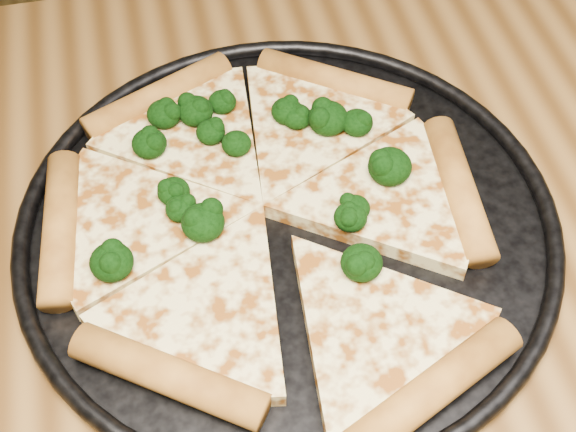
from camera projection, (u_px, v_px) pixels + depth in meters
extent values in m
cube|color=brown|center=(400.00, 380.00, 0.55)|extent=(1.20, 0.90, 0.04)
cylinder|color=black|center=(288.00, 227.00, 0.60)|extent=(0.39, 0.39, 0.01)
torus|color=black|center=(288.00, 221.00, 0.60)|extent=(0.40, 0.40, 0.01)
cylinder|color=#CD8633|center=(335.00, 82.00, 0.68)|extent=(0.12, 0.10, 0.03)
cylinder|color=#CD8633|center=(158.00, 97.00, 0.67)|extent=(0.13, 0.08, 0.03)
cylinder|color=#CD8633|center=(60.00, 227.00, 0.58)|extent=(0.04, 0.14, 0.03)
cylinder|color=#CD8633|center=(169.00, 375.00, 0.51)|extent=(0.12, 0.10, 0.03)
cylinder|color=#CD8633|center=(435.00, 389.00, 0.51)|extent=(0.13, 0.08, 0.03)
cylinder|color=#CD8633|center=(459.00, 189.00, 0.61)|extent=(0.04, 0.14, 0.03)
ellipsoid|color=black|center=(236.00, 143.00, 0.62)|extent=(0.02, 0.02, 0.02)
ellipsoid|color=black|center=(203.00, 222.00, 0.57)|extent=(0.03, 0.03, 0.02)
ellipsoid|color=black|center=(297.00, 117.00, 0.64)|extent=(0.02, 0.02, 0.02)
ellipsoid|color=black|center=(149.00, 143.00, 0.62)|extent=(0.03, 0.03, 0.02)
ellipsoid|color=black|center=(355.00, 208.00, 0.58)|extent=(0.02, 0.02, 0.02)
ellipsoid|color=black|center=(390.00, 166.00, 0.60)|extent=(0.03, 0.03, 0.03)
ellipsoid|color=black|center=(195.00, 111.00, 0.64)|extent=(0.03, 0.03, 0.02)
ellipsoid|color=black|center=(287.00, 111.00, 0.64)|extent=(0.03, 0.03, 0.02)
ellipsoid|color=black|center=(112.00, 262.00, 0.55)|extent=(0.03, 0.03, 0.02)
ellipsoid|color=black|center=(350.00, 217.00, 0.58)|extent=(0.02, 0.02, 0.02)
ellipsoid|color=black|center=(174.00, 191.00, 0.59)|extent=(0.02, 0.02, 0.02)
ellipsoid|color=black|center=(211.00, 132.00, 0.63)|extent=(0.02, 0.02, 0.02)
ellipsoid|color=black|center=(222.00, 102.00, 0.65)|extent=(0.02, 0.02, 0.02)
ellipsoid|color=black|center=(164.00, 114.00, 0.64)|extent=(0.03, 0.03, 0.02)
ellipsoid|color=black|center=(181.00, 208.00, 0.58)|extent=(0.02, 0.02, 0.02)
ellipsoid|color=black|center=(357.00, 123.00, 0.64)|extent=(0.03, 0.03, 0.02)
ellipsoid|color=black|center=(362.00, 263.00, 0.55)|extent=(0.03, 0.03, 0.02)
ellipsoid|color=black|center=(328.00, 118.00, 0.64)|extent=(0.03, 0.03, 0.02)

